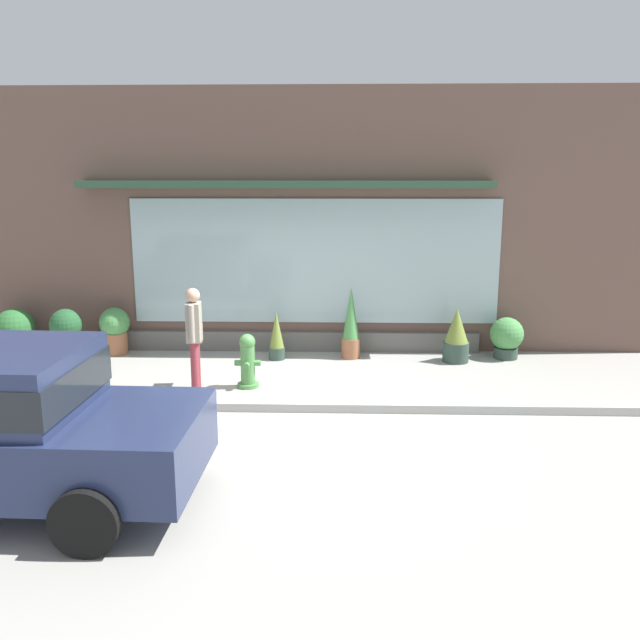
# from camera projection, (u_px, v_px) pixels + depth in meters

# --- Properties ---
(ground_plane) EXTENTS (60.00, 60.00, 0.00)m
(ground_plane) POSITION_uv_depth(u_px,v_px,m) (271.00, 405.00, 9.41)
(ground_plane) COLOR #9E9B93
(curb_strip) EXTENTS (14.00, 0.24, 0.12)m
(curb_strip) POSITION_uv_depth(u_px,v_px,m) (269.00, 405.00, 9.20)
(curb_strip) COLOR #B2B2AD
(curb_strip) RESTS_ON ground_plane
(storefront) EXTENTS (14.00, 0.81, 4.70)m
(storefront) POSITION_uv_depth(u_px,v_px,m) (287.00, 224.00, 12.02)
(storefront) COLOR brown
(storefront) RESTS_ON ground_plane
(fire_hydrant) EXTENTS (0.40, 0.36, 0.84)m
(fire_hydrant) POSITION_uv_depth(u_px,v_px,m) (248.00, 361.00, 10.10)
(fire_hydrant) COLOR #4C8C47
(fire_hydrant) RESTS_ON ground_plane
(pedestrian_with_handbag) EXTENTS (0.22, 0.65, 1.57)m
(pedestrian_with_handbag) POSITION_uv_depth(u_px,v_px,m) (195.00, 332.00, 9.83)
(pedestrian_with_handbag) COLOR #8E333D
(pedestrian_with_handbag) RESTS_ON ground_plane
(potted_plant_window_center) EXTENTS (0.29, 0.29, 0.86)m
(potted_plant_window_center) POSITION_uv_depth(u_px,v_px,m) (277.00, 336.00, 11.64)
(potted_plant_window_center) COLOR #33473D
(potted_plant_window_center) RESTS_ON ground_plane
(potted_plant_low_front) EXTENTS (0.59, 0.59, 0.74)m
(potted_plant_low_front) POSITION_uv_depth(u_px,v_px,m) (507.00, 337.00, 11.71)
(potted_plant_low_front) COLOR #33473D
(potted_plant_low_front) RESTS_ON ground_plane
(potted_plant_near_hydrant) EXTENTS (0.72, 0.72, 0.85)m
(potted_plant_near_hydrant) POSITION_uv_depth(u_px,v_px,m) (15.00, 331.00, 11.91)
(potted_plant_near_hydrant) COLOR #B7B2A3
(potted_plant_near_hydrant) RESTS_ON ground_plane
(potted_plant_by_entrance) EXTENTS (0.33, 0.33, 1.28)m
(potted_plant_by_entrance) POSITION_uv_depth(u_px,v_px,m) (351.00, 324.00, 11.69)
(potted_plant_by_entrance) COLOR #9E6042
(potted_plant_by_entrance) RESTS_ON ground_plane
(potted_plant_trailing_edge) EXTENTS (0.56, 0.56, 0.87)m
(potted_plant_trailing_edge) POSITION_uv_depth(u_px,v_px,m) (66.00, 330.00, 11.76)
(potted_plant_trailing_edge) COLOR #9E6042
(potted_plant_trailing_edge) RESTS_ON ground_plane
(potted_plant_corner_tall) EXTENTS (0.54, 0.54, 0.85)m
(potted_plant_corner_tall) POSITION_uv_depth(u_px,v_px,m) (115.00, 329.00, 11.99)
(potted_plant_corner_tall) COLOR #9E6042
(potted_plant_corner_tall) RESTS_ON ground_plane
(potted_plant_doorstep) EXTENTS (0.45, 0.45, 0.95)m
(potted_plant_doorstep) POSITION_uv_depth(u_px,v_px,m) (456.00, 336.00, 11.48)
(potted_plant_doorstep) COLOR #33473D
(potted_plant_doorstep) RESTS_ON ground_plane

